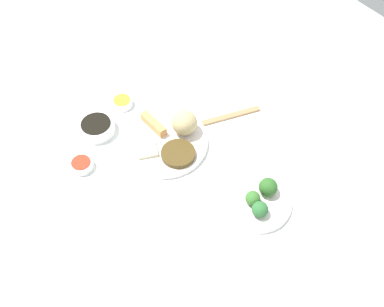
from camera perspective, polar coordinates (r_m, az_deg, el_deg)
The scene contains 17 objects.
tabletop at distance 1.24m, azimuth -3.16°, elevation 0.19°, with size 2.20×2.20×0.02m, color white.
main_plate at distance 1.25m, azimuth -3.68°, elevation 1.60°, with size 0.26×0.26×0.02m, color white.
rice_scoop at distance 1.23m, azimuth -1.08°, elevation 4.40°, with size 0.08×0.08×0.08m, color tan.
spring_roll at distance 1.27m, azimuth -5.38°, elevation 4.23°, with size 0.10×0.02×0.03m, color tan.
crab_rangoon_wonton at distance 1.22m, azimuth -6.45°, elevation 0.60°, with size 0.06×0.06×0.01m, color beige.
stir_fry_heap at distance 1.20m, azimuth -1.97°, elevation -0.02°, with size 0.10×0.10×0.02m, color #493715.
broccoli_plate at distance 1.14m, azimuth 9.12°, elevation -6.74°, with size 0.19×0.19×0.01m, color white.
broccoli_floret_0 at distance 1.11m, azimuth 8.61°, elevation -6.28°, with size 0.04×0.04×0.04m, color #366D2B.
broccoli_floret_1 at distance 1.09m, azimuth 9.60°, elevation -7.79°, with size 0.04×0.04×0.04m, color #2D6632.
broccoli_floret_2 at distance 1.13m, azimuth 10.73°, elevation -4.69°, with size 0.05×0.05×0.05m, color #2B5D23.
soy_sauce_bowl at distance 1.30m, azimuth -13.34°, elevation 3.59°, with size 0.11×0.11×0.03m, color white.
soy_sauce_bowl_liquid at distance 1.29m, azimuth -13.50°, elevation 4.15°, with size 0.09×0.09×0.00m, color black.
sauce_ramekin_hot_mustard at distance 1.37m, azimuth -9.85°, elevation 7.10°, with size 0.07×0.07×0.02m, color white.
sauce_ramekin_hot_mustard_liquid at distance 1.36m, azimuth -9.93°, elevation 7.50°, with size 0.06×0.06×0.00m, color gold.
sauce_ramekin_sweet_and_sour at distance 1.23m, azimuth -15.36°, elevation -1.59°, with size 0.07×0.07×0.02m, color white.
sauce_ramekin_sweet_and_sour_liquid at distance 1.22m, azimuth -15.49°, elevation -1.21°, with size 0.06×0.06×0.00m, color red.
chopsticks_pair at distance 1.33m, azimuth 5.60°, elevation 5.36°, with size 0.20×0.02×0.01m, color #A3784E.
Camera 1 is at (0.67, -0.36, 0.99)m, focal length 37.65 mm.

